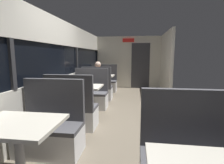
# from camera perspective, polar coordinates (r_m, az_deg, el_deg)

# --- Properties ---
(ground_plane) EXTENTS (3.30, 9.20, 0.02)m
(ground_plane) POSITION_cam_1_polar(r_m,az_deg,el_deg) (4.00, 2.26, -12.78)
(ground_plane) COLOR #665B4C
(carriage_window_panel_left) EXTENTS (0.09, 8.48, 2.30)m
(carriage_window_panel_left) POSITION_cam_1_polar(r_m,az_deg,el_deg) (4.14, -18.10, 3.46)
(carriage_window_panel_left) COLOR beige
(carriage_window_panel_left) RESTS_ON ground_plane
(carriage_end_bulkhead) EXTENTS (2.90, 0.11, 2.30)m
(carriage_end_bulkhead) POSITION_cam_1_polar(r_m,az_deg,el_deg) (7.92, 5.72, 6.31)
(carriage_end_bulkhead) COLOR beige
(carriage_end_bulkhead) RESTS_ON ground_plane
(carriage_aisle_panel_right) EXTENTS (0.08, 2.40, 2.30)m
(carriage_aisle_panel_right) POSITION_cam_1_polar(r_m,az_deg,el_deg) (6.80, 17.18, 5.71)
(carriage_aisle_panel_right) COLOR beige
(carriage_aisle_panel_right) RESTS_ON ground_plane
(dining_table_near_window) EXTENTS (0.90, 0.70, 0.74)m
(dining_table_near_window) POSITION_cam_1_polar(r_m,az_deg,el_deg) (2.20, -28.49, -14.04)
(dining_table_near_window) COLOR #9E9EA3
(dining_table_near_window) RESTS_ON ground_plane
(bench_near_window_facing_entry) EXTENTS (0.95, 0.50, 1.10)m
(bench_near_window_facing_entry) POSITION_cam_1_polar(r_m,az_deg,el_deg) (2.86, -19.48, -14.94)
(bench_near_window_facing_entry) COLOR silver
(bench_near_window_facing_entry) RESTS_ON ground_plane
(dining_table_mid_window) EXTENTS (0.90, 0.70, 0.74)m
(dining_table_mid_window) POSITION_cam_1_polar(r_m,az_deg,el_deg) (4.21, -9.62, -2.61)
(dining_table_mid_window) COLOR #9E9EA3
(dining_table_mid_window) RESTS_ON ground_plane
(bench_mid_window_facing_end) EXTENTS (0.95, 0.50, 1.10)m
(bench_mid_window_facing_end) POSITION_cam_1_polar(r_m,az_deg,el_deg) (3.64, -12.83, -9.52)
(bench_mid_window_facing_end) COLOR silver
(bench_mid_window_facing_end) RESTS_ON ground_plane
(bench_mid_window_facing_entry) EXTENTS (0.95, 0.50, 1.10)m
(bench_mid_window_facing_entry) POSITION_cam_1_polar(r_m,az_deg,el_deg) (4.93, -7.10, -4.60)
(bench_mid_window_facing_entry) COLOR silver
(bench_mid_window_facing_entry) RESTS_ON ground_plane
(dining_table_far_window) EXTENTS (0.90, 0.70, 0.74)m
(dining_table_far_window) POSITION_cam_1_polar(r_m,az_deg,el_deg) (6.42, -3.45, 1.35)
(dining_table_far_window) COLOR #9E9EA3
(dining_table_far_window) RESTS_ON ground_plane
(bench_far_window_facing_end) EXTENTS (0.95, 0.50, 1.10)m
(bench_far_window_facing_end) POSITION_cam_1_polar(r_m,az_deg,el_deg) (5.80, -4.78, -2.57)
(bench_far_window_facing_end) COLOR silver
(bench_far_window_facing_end) RESTS_ON ground_plane
(bench_far_window_facing_entry) EXTENTS (0.95, 0.50, 1.10)m
(bench_far_window_facing_entry) POSITION_cam_1_polar(r_m,az_deg,el_deg) (7.15, -2.34, -0.43)
(bench_far_window_facing_entry) COLOR silver
(bench_far_window_facing_entry) RESTS_ON ground_plane
(seated_passenger) EXTENTS (0.47, 0.55, 1.26)m
(seated_passenger) POSITION_cam_1_polar(r_m,az_deg,el_deg) (5.83, -4.65, -0.42)
(seated_passenger) COLOR #26262D
(seated_passenger) RESTS_ON ground_plane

